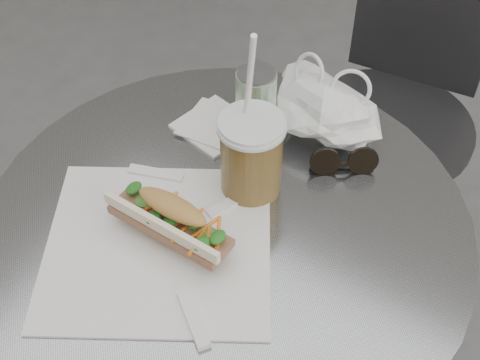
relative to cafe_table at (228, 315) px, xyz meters
The scene contains 9 objects.
cafe_table is the anchor object (origin of this frame).
chair_far 0.67m from the cafe_table, 88.17° to the left, with size 0.41×0.43×0.77m.
sandwich_paper 0.30m from the cafe_table, 120.11° to the right, with size 0.33×0.31×0.00m, color white.
banh_mi 0.33m from the cafe_table, 121.59° to the right, with size 0.24×0.09×0.08m.
iced_coffee 0.36m from the cafe_table, 94.40° to the left, with size 0.10×0.10×0.30m.
sunglasses 0.37m from the cafe_table, 62.80° to the left, with size 0.10×0.08×0.05m.
plastic_bag 0.41m from the cafe_table, 85.27° to the left, with size 0.19×0.15×0.10m, color silver, non-canonical shape.
napkin_stack 0.35m from the cafe_table, 129.57° to the left, with size 0.13×0.13×0.01m.
drink_can 0.40m from the cafe_table, 109.97° to the left, with size 0.07×0.07×0.13m.
Camera 1 is at (0.38, -0.33, 1.53)m, focal length 50.00 mm.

